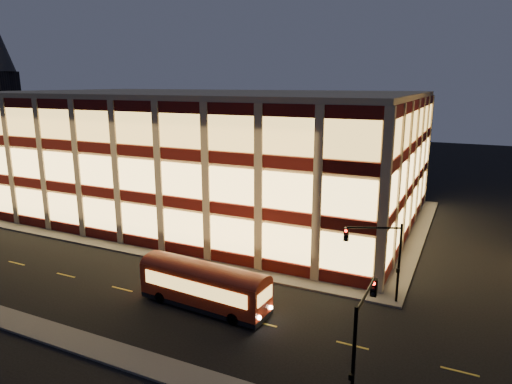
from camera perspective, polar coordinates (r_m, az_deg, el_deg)
The scene contains 9 objects.
ground at distance 44.10m, azimuth -15.10°, elevation -7.63°, with size 200.00×200.00×0.00m, color black.
sidewalk_office_south at distance 46.68m, azimuth -17.14°, elevation -6.48°, with size 54.00×2.00×0.15m, color #514F4C.
sidewalk_office_east at distance 50.50m, azimuth 19.39°, elevation -5.13°, with size 2.00×30.00×0.15m, color #514F4C.
sidewalk_near at distance 36.19m, azimuth -28.91°, elevation -13.62°, with size 100.00×2.00×0.15m, color #514F4C.
office_building at distance 57.19m, azimuth -6.77°, elevation 5.07°, with size 50.45×30.45×14.50m.
church_tower at distance 120.63m, azimuth -28.71°, elevation 8.77°, with size 5.00×5.00×18.00m, color #2D2621.
traffic_signal_far at distance 33.54m, azimuth 15.23°, elevation -6.93°, with size 3.79×1.87×6.00m.
traffic_signal_near at distance 23.22m, azimuth 13.09°, elevation -16.36°, with size 0.32×4.45×6.00m.
trolley_bus at distance 32.89m, azimuth -6.52°, elevation -11.26°, with size 9.86×3.15×3.29m.
Camera 1 is at (27.40, -30.86, 15.56)m, focal length 32.00 mm.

